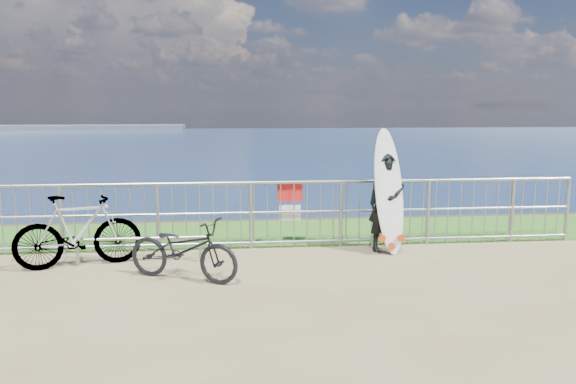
{
  "coord_description": "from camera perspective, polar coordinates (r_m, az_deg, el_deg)",
  "views": [
    {
      "loc": [
        -0.81,
        -7.45,
        2.34
      ],
      "look_at": [
        0.07,
        1.2,
        1.0
      ],
      "focal_mm": 35.0,
      "sensor_mm": 36.0,
      "label": 1
    }
  ],
  "objects": [
    {
      "name": "bicycle_near",
      "position": [
        7.73,
        -10.6,
        -5.73
      ],
      "size": [
        1.71,
        1.22,
        0.85
      ],
      "primitive_type": "imported",
      "rotation": [
        0.0,
        0.0,
        1.12
      ],
      "color": "black",
      "rests_on": "ground"
    },
    {
      "name": "bicycle_far",
      "position": [
        8.73,
        -20.55,
        -3.74
      ],
      "size": [
        1.85,
        0.97,
        1.07
      ],
      "primitive_type": "imported",
      "rotation": [
        0.0,
        0.0,
        1.85
      ],
      "color": "black",
      "rests_on": "ground"
    },
    {
      "name": "surfer",
      "position": [
        9.17,
        9.95,
        -1.06
      ],
      "size": [
        0.6,
        0.41,
        1.6
      ],
      "primitive_type": "imported",
      "rotation": [
        0.0,
        0.0,
        0.04
      ],
      "color": "black",
      "rests_on": "ground"
    },
    {
      "name": "grass_strip",
      "position": [
        10.45,
        -1.24,
        -4.13
      ],
      "size": [
        120.0,
        120.0,
        0.0
      ],
      "primitive_type": "plane",
      "color": "#327720",
      "rests_on": "ground"
    },
    {
      "name": "bike_rack",
      "position": [
        8.67,
        -14.87,
        -4.86
      ],
      "size": [
        2.0,
        0.05,
        0.41
      ],
      "color": "#92959A",
      "rests_on": "ground"
    },
    {
      "name": "surfboard",
      "position": [
        9.04,
        10.23,
        -0.4
      ],
      "size": [
        0.64,
        0.61,
        2.0
      ],
      "color": "white",
      "rests_on": "ground"
    },
    {
      "name": "railing",
      "position": [
        9.26,
        -0.57,
        -2.2
      ],
      "size": [
        10.06,
        0.1,
        1.13
      ],
      "color": "#92959A",
      "rests_on": "ground"
    },
    {
      "name": "seascape",
      "position": [
        160.9,
        -21.44,
        5.91
      ],
      "size": [
        260.0,
        260.0,
        5.0
      ],
      "color": "brown",
      "rests_on": "ground"
    }
  ]
}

